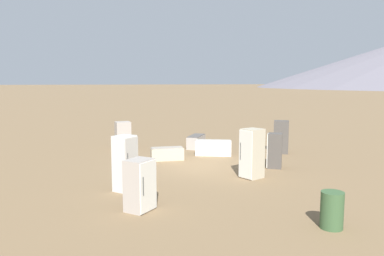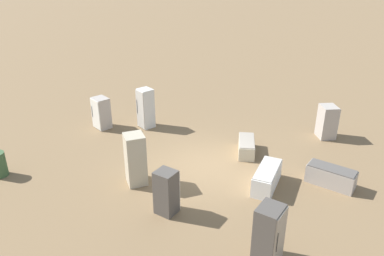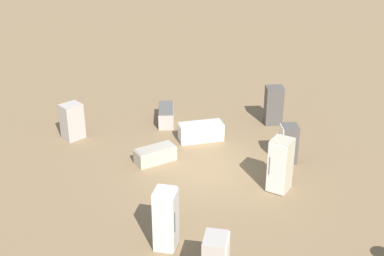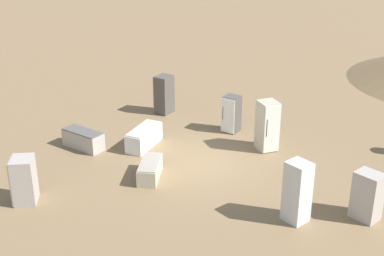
{
  "view_description": "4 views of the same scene",
  "coord_description": "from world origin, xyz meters",
  "px_view_note": "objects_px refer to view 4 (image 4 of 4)",
  "views": [
    {
      "loc": [
        5.52,
        15.14,
        3.69
      ],
      "look_at": [
        0.53,
        0.29,
        1.75
      ],
      "focal_mm": 35.0,
      "sensor_mm": 36.0,
      "label": 1
    },
    {
      "loc": [
        -12.7,
        0.41,
        7.46
      ],
      "look_at": [
        1.38,
        0.46,
        1.0
      ],
      "focal_mm": 35.0,
      "sensor_mm": 36.0,
      "label": 2
    },
    {
      "loc": [
        10.88,
        13.17,
        9.8
      ],
      "look_at": [
        -0.18,
        -1.17,
        1.28
      ],
      "focal_mm": 50.0,
      "sensor_mm": 36.0,
      "label": 3
    },
    {
      "loc": [
        17.16,
        -0.46,
        8.73
      ],
      "look_at": [
        -0.75,
        -0.36,
        1.05
      ],
      "focal_mm": 50.0,
      "sensor_mm": 36.0,
      "label": 4
    }
  ],
  "objects_px": {
    "discarded_fridge_0": "(83,139)",
    "discarded_fridge_2": "(297,192)",
    "discarded_fridge_3": "(144,137)",
    "discarded_fridge_7": "(231,114)",
    "discarded_fridge_1": "(164,94)",
    "discarded_fridge_4": "(367,196)",
    "discarded_fridge_5": "(267,126)",
    "discarded_fridge_6": "(150,170)",
    "discarded_fridge_8": "(24,180)"
  },
  "relations": [
    {
      "from": "discarded_fridge_0",
      "to": "discarded_fridge_8",
      "type": "distance_m",
      "value": 4.11
    },
    {
      "from": "discarded_fridge_4",
      "to": "discarded_fridge_7",
      "type": "height_order",
      "value": "discarded_fridge_7"
    },
    {
      "from": "discarded_fridge_1",
      "to": "discarded_fridge_5",
      "type": "relative_size",
      "value": 0.89
    },
    {
      "from": "discarded_fridge_0",
      "to": "discarded_fridge_4",
      "type": "bearing_deg",
      "value": 97.54
    },
    {
      "from": "discarded_fridge_1",
      "to": "discarded_fridge_6",
      "type": "distance_m",
      "value": 6.08
    },
    {
      "from": "discarded_fridge_0",
      "to": "discarded_fridge_8",
      "type": "relative_size",
      "value": 1.15
    },
    {
      "from": "discarded_fridge_0",
      "to": "discarded_fridge_7",
      "type": "relative_size",
      "value": 1.15
    },
    {
      "from": "discarded_fridge_1",
      "to": "discarded_fridge_8",
      "type": "relative_size",
      "value": 1.13
    },
    {
      "from": "discarded_fridge_3",
      "to": "discarded_fridge_6",
      "type": "height_order",
      "value": "discarded_fridge_3"
    },
    {
      "from": "discarded_fridge_2",
      "to": "discarded_fridge_8",
      "type": "relative_size",
      "value": 1.27
    },
    {
      "from": "discarded_fridge_1",
      "to": "discarded_fridge_0",
      "type": "bearing_deg",
      "value": 175.05
    },
    {
      "from": "discarded_fridge_1",
      "to": "discarded_fridge_4",
      "type": "distance_m",
      "value": 10.66
    },
    {
      "from": "discarded_fridge_5",
      "to": "discarded_fridge_8",
      "type": "distance_m",
      "value": 8.89
    },
    {
      "from": "discarded_fridge_4",
      "to": "discarded_fridge_6",
      "type": "bearing_deg",
      "value": -152.82
    },
    {
      "from": "discarded_fridge_3",
      "to": "discarded_fridge_5",
      "type": "relative_size",
      "value": 1.0
    },
    {
      "from": "discarded_fridge_5",
      "to": "discarded_fridge_7",
      "type": "distance_m",
      "value": 2.12
    },
    {
      "from": "discarded_fridge_0",
      "to": "discarded_fridge_4",
      "type": "height_order",
      "value": "discarded_fridge_4"
    },
    {
      "from": "discarded_fridge_6",
      "to": "discarded_fridge_1",
      "type": "bearing_deg",
      "value": -85.8
    },
    {
      "from": "discarded_fridge_8",
      "to": "discarded_fridge_4",
      "type": "bearing_deg",
      "value": -100.81
    },
    {
      "from": "discarded_fridge_2",
      "to": "discarded_fridge_7",
      "type": "distance_m",
      "value": 6.77
    },
    {
      "from": "discarded_fridge_3",
      "to": "discarded_fridge_7",
      "type": "distance_m",
      "value": 3.75
    },
    {
      "from": "discarded_fridge_5",
      "to": "discarded_fridge_6",
      "type": "xyz_separation_m",
      "value": [
        2.25,
        -4.26,
        -0.65
      ]
    },
    {
      "from": "discarded_fridge_2",
      "to": "discarded_fridge_8",
      "type": "bearing_deg",
      "value": -137.05
    },
    {
      "from": "discarded_fridge_4",
      "to": "discarded_fridge_5",
      "type": "distance_m",
      "value": 5.31
    },
    {
      "from": "discarded_fridge_4",
      "to": "discarded_fridge_6",
      "type": "xyz_separation_m",
      "value": [
        -2.53,
        -6.55,
        -0.45
      ]
    },
    {
      "from": "discarded_fridge_1",
      "to": "discarded_fridge_7",
      "type": "bearing_deg",
      "value": -92.71
    },
    {
      "from": "discarded_fridge_6",
      "to": "discarded_fridge_8",
      "type": "height_order",
      "value": "discarded_fridge_8"
    },
    {
      "from": "discarded_fridge_4",
      "to": "discarded_fridge_5",
      "type": "bearing_deg",
      "value": 163.97
    },
    {
      "from": "discarded_fridge_4",
      "to": "discarded_fridge_6",
      "type": "distance_m",
      "value": 7.04
    },
    {
      "from": "discarded_fridge_2",
      "to": "discarded_fridge_0",
      "type": "bearing_deg",
      "value": -164.6
    },
    {
      "from": "discarded_fridge_1",
      "to": "discarded_fridge_2",
      "type": "xyz_separation_m",
      "value": [
        8.69,
        4.24,
        0.1
      ]
    },
    {
      "from": "discarded_fridge_4",
      "to": "discarded_fridge_7",
      "type": "xyz_separation_m",
      "value": [
        -6.51,
        -3.51,
        0.0
      ]
    },
    {
      "from": "discarded_fridge_2",
      "to": "discarded_fridge_5",
      "type": "relative_size",
      "value": 0.99
    },
    {
      "from": "discarded_fridge_6",
      "to": "discarded_fridge_8",
      "type": "bearing_deg",
      "value": 28.46
    },
    {
      "from": "discarded_fridge_3",
      "to": "discarded_fridge_7",
      "type": "bearing_deg",
      "value": -133.16
    },
    {
      "from": "discarded_fridge_2",
      "to": "discarded_fridge_7",
      "type": "height_order",
      "value": "discarded_fridge_2"
    },
    {
      "from": "discarded_fridge_7",
      "to": "discarded_fridge_2",
      "type": "bearing_deg",
      "value": 135.6
    },
    {
      "from": "discarded_fridge_0",
      "to": "discarded_fridge_6",
      "type": "distance_m",
      "value": 3.61
    },
    {
      "from": "discarded_fridge_7",
      "to": "discarded_fridge_4",
      "type": "bearing_deg",
      "value": 151.82
    },
    {
      "from": "discarded_fridge_1",
      "to": "discarded_fridge_4",
      "type": "height_order",
      "value": "discarded_fridge_1"
    },
    {
      "from": "discarded_fridge_0",
      "to": "discarded_fridge_2",
      "type": "height_order",
      "value": "discarded_fridge_2"
    },
    {
      "from": "discarded_fridge_2",
      "to": "discarded_fridge_8",
      "type": "distance_m",
      "value": 8.32
    },
    {
      "from": "discarded_fridge_0",
      "to": "discarded_fridge_7",
      "type": "bearing_deg",
      "value": 140.99
    },
    {
      "from": "discarded_fridge_0",
      "to": "discarded_fridge_4",
      "type": "relative_size",
      "value": 1.16
    },
    {
      "from": "discarded_fridge_4",
      "to": "discarded_fridge_5",
      "type": "height_order",
      "value": "discarded_fridge_5"
    },
    {
      "from": "discarded_fridge_0",
      "to": "discarded_fridge_2",
      "type": "relative_size",
      "value": 0.91
    },
    {
      "from": "discarded_fridge_4",
      "to": "discarded_fridge_5",
      "type": "xyz_separation_m",
      "value": [
        -4.78,
        -2.3,
        0.21
      ]
    },
    {
      "from": "discarded_fridge_2",
      "to": "discarded_fridge_4",
      "type": "bearing_deg",
      "value": 53.42
    },
    {
      "from": "discarded_fridge_1",
      "to": "discarded_fridge_8",
      "type": "distance_m",
      "value": 8.59
    },
    {
      "from": "discarded_fridge_1",
      "to": "discarded_fridge_3",
      "type": "relative_size",
      "value": 0.89
    }
  ]
}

